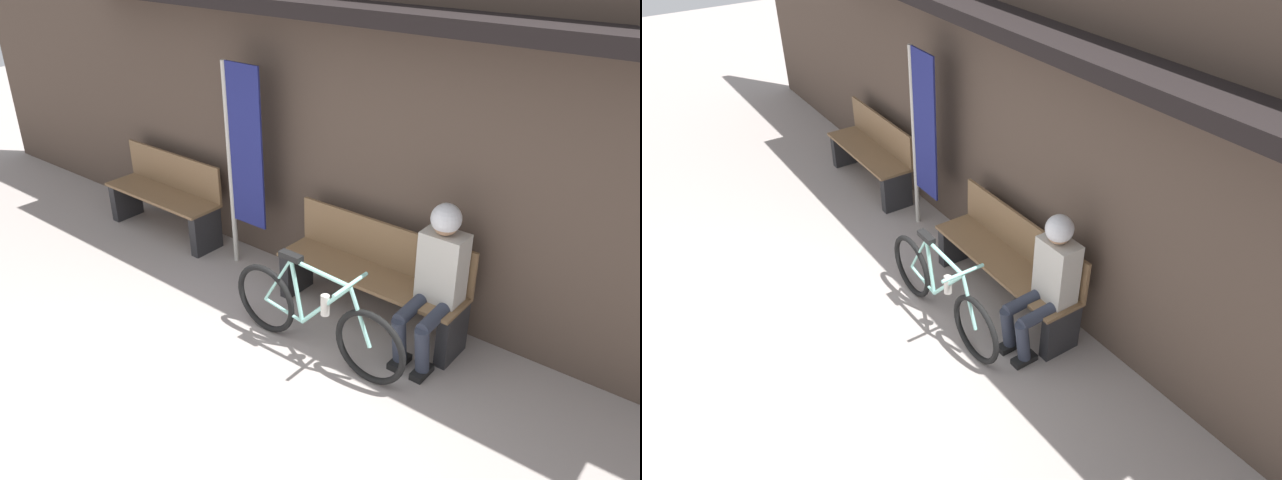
# 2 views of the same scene
# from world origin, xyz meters

# --- Properties ---
(ground_plane) EXTENTS (24.00, 24.00, 0.00)m
(ground_plane) POSITION_xyz_m (0.00, 0.00, 0.00)
(ground_plane) COLOR gray
(storefront_wall) EXTENTS (12.00, 0.56, 3.20)m
(storefront_wall) POSITION_xyz_m (0.00, 2.77, 1.66)
(storefront_wall) COLOR #4C3D33
(storefront_wall) RESTS_ON ground_plane
(park_bench_near) EXTENTS (1.69, 0.42, 0.87)m
(park_bench_near) POSITION_xyz_m (0.38, 2.42, 0.41)
(park_bench_near) COLOR brown
(park_bench_near) RESTS_ON ground_plane
(bicycle) EXTENTS (1.66, 0.40, 0.84)m
(bicycle) POSITION_xyz_m (0.31, 1.74, 0.34)
(bicycle) COLOR black
(bicycle) RESTS_ON ground_plane
(person_seated) EXTENTS (0.34, 0.59, 1.28)m
(person_seated) POSITION_xyz_m (1.02, 2.32, 0.74)
(person_seated) COLOR #2D3342
(person_seated) RESTS_ON ground_plane
(park_bench_far) EXTENTS (1.45, 0.42, 0.87)m
(park_bench_far) POSITION_xyz_m (-2.32, 2.42, 0.40)
(park_bench_far) COLOR brown
(park_bench_far) RESTS_ON ground_plane
(banner_pole) EXTENTS (0.45, 0.05, 2.00)m
(banner_pole) POSITION_xyz_m (-1.11, 2.42, 1.17)
(banner_pole) COLOR #B7B2A8
(banner_pole) RESTS_ON ground_plane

